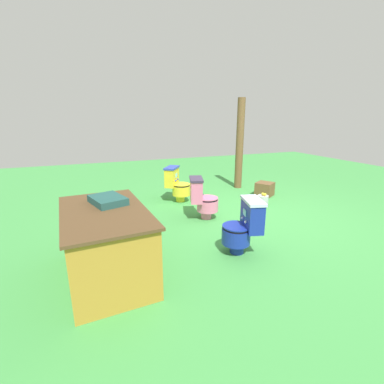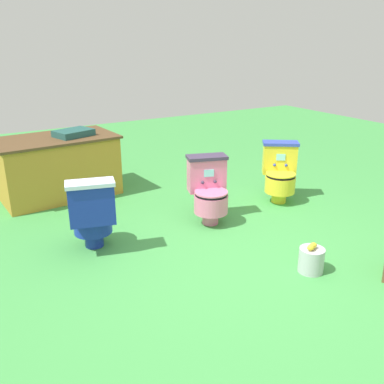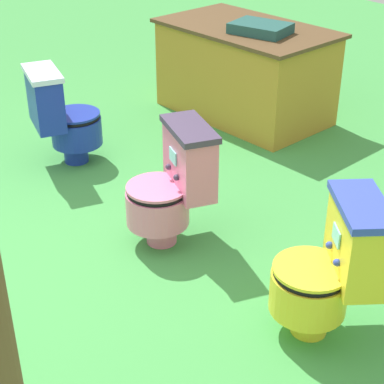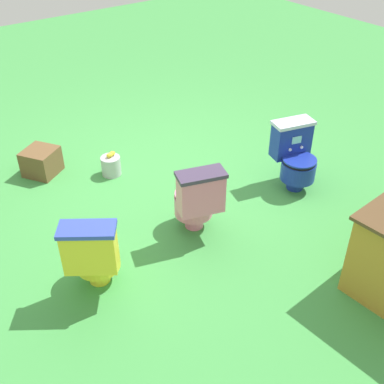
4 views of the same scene
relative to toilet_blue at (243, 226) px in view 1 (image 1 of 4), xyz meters
name	(u,v)px [view 1 (image 1 of 4)]	position (x,y,z in m)	size (l,w,h in m)	color
ground	(255,216)	(1.05, -0.92, -0.37)	(14.00, 14.00, 0.00)	#429947
toilet_blue	(243,226)	(0.00, 0.00, 0.00)	(0.52, 0.58, 0.73)	#192D9E
toilet_yellow	(177,184)	(2.42, 0.10, 0.00)	(0.61, 0.63, 0.73)	yellow
toilet_pink	(202,198)	(1.32, 0.00, 0.00)	(0.53, 0.59, 0.73)	pink
vendor_table	(107,242)	(0.10, 1.67, 0.02)	(1.52, 0.97, 0.85)	#B7842D
wooden_post	(240,144)	(2.95, -1.67, 0.70)	(0.18, 0.18, 2.14)	brown
small_crate	(265,189)	(2.11, -1.86, -0.22)	(0.35, 0.34, 0.30)	brown
lemon_bucket	(263,201)	(1.49, -1.38, -0.25)	(0.22, 0.22, 0.28)	#B7B7BF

